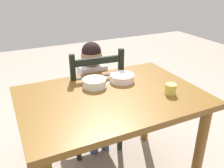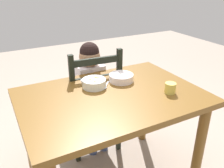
% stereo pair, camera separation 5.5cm
% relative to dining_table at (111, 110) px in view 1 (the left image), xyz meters
% --- Properties ---
extents(dining_table, '(1.17, 0.82, 0.75)m').
position_rel_dining_table_xyz_m(dining_table, '(0.00, 0.00, 0.00)').
color(dining_table, brown).
rests_on(dining_table, ground).
extents(dining_chair, '(0.45, 0.45, 0.95)m').
position_rel_dining_table_xyz_m(dining_chair, '(0.05, 0.46, -0.17)').
color(dining_chair, black).
rests_on(dining_chair, ground).
extents(child_figure, '(0.32, 0.31, 0.98)m').
position_rel_dining_table_xyz_m(child_figure, '(0.05, 0.45, 0.02)').
color(child_figure, white).
rests_on(child_figure, ground).
extents(bowl_of_peas, '(0.18, 0.18, 0.06)m').
position_rel_dining_table_xyz_m(bowl_of_peas, '(0.16, 0.16, 0.15)').
color(bowl_of_peas, white).
rests_on(bowl_of_peas, dining_table).
extents(bowl_of_carrots, '(0.16, 0.16, 0.06)m').
position_rel_dining_table_xyz_m(bowl_of_carrots, '(-0.05, 0.16, 0.15)').
color(bowl_of_carrots, white).
rests_on(bowl_of_carrots, dining_table).
extents(spoon, '(0.11, 0.12, 0.01)m').
position_rel_dining_table_xyz_m(spoon, '(0.01, 0.12, 0.12)').
color(spoon, silver).
rests_on(spoon, dining_table).
extents(drinking_cup, '(0.07, 0.07, 0.07)m').
position_rel_dining_table_xyz_m(drinking_cup, '(0.35, -0.16, 0.16)').
color(drinking_cup, '#DAC653').
rests_on(drinking_cup, dining_table).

